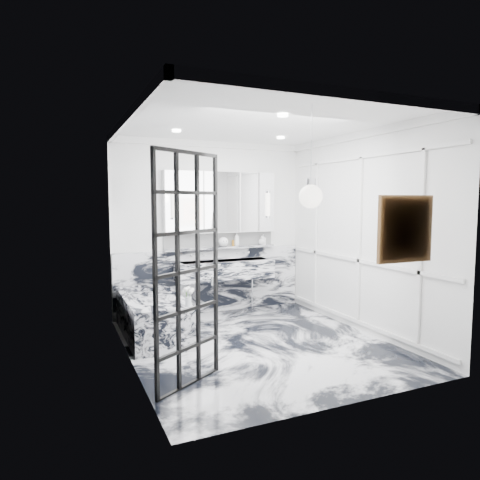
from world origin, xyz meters
name	(u,v)px	position (x,y,z in m)	size (l,w,h in m)	color
floor	(258,344)	(0.00, 0.00, 0.00)	(3.60, 3.60, 0.00)	silver
ceiling	(259,123)	(0.00, 0.00, 2.80)	(3.60, 3.60, 0.00)	white
wall_back	(211,228)	(0.00, 1.80, 1.40)	(3.60, 3.60, 0.00)	white
wall_front	(348,252)	(0.00, -1.80, 1.40)	(3.60, 3.60, 0.00)	white
wall_left	(129,241)	(-1.60, 0.00, 1.40)	(3.60, 3.60, 0.00)	white
wall_right	(361,232)	(1.60, 0.00, 1.40)	(3.60, 3.60, 0.00)	white
marble_clad_back	(212,280)	(0.00, 1.78, 0.53)	(3.18, 0.05, 1.05)	silver
marble_clad_left	(131,246)	(-1.59, 0.00, 1.34)	(0.02, 3.56, 2.68)	silver
panel_molding	(359,239)	(1.58, 0.00, 1.30)	(0.03, 3.40, 2.30)	white
soap_bottle_a	(237,239)	(0.43, 1.71, 1.20)	(0.09, 0.09, 0.23)	#8C5919
soap_bottle_b	(263,239)	(0.92, 1.71, 1.18)	(0.08, 0.08, 0.18)	#4C4C51
soap_bottle_c	(262,240)	(0.89, 1.71, 1.16)	(0.12, 0.12, 0.15)	silver
face_pot	(223,242)	(0.19, 1.71, 1.17)	(0.16, 0.16, 0.16)	white
amber_bottle	(233,243)	(0.36, 1.71, 1.14)	(0.04, 0.04, 0.10)	#8C5919
flower_vase	(188,302)	(-0.88, 0.15, 0.61)	(0.08, 0.08, 0.12)	silver
crittall_door	(188,271)	(-1.17, -0.82, 1.15)	(0.88, 0.04, 2.31)	black
artwork	(405,229)	(0.68, -1.76, 1.58)	(0.54, 0.05, 0.54)	#CE4315
pendant_light	(311,197)	(-0.10, -1.34, 1.88)	(0.22, 0.22, 0.22)	white
trough_sink	(225,270)	(0.15, 1.55, 0.73)	(1.60, 0.45, 0.30)	silver
ledge	(221,248)	(0.15, 1.72, 1.07)	(1.90, 0.14, 0.04)	silver
subway_tile	(220,239)	(0.15, 1.78, 1.21)	(1.90, 0.03, 0.23)	white
mirror_cabinet	(221,202)	(0.15, 1.73, 1.82)	(1.90, 0.16, 1.00)	white
sconce_left	(173,205)	(-0.67, 1.63, 1.78)	(0.07, 0.07, 0.40)	white
sconce_right	(268,204)	(0.97, 1.63, 1.78)	(0.07, 0.07, 0.40)	white
bathtub	(152,316)	(-1.18, 0.90, 0.28)	(0.75, 1.65, 0.55)	silver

